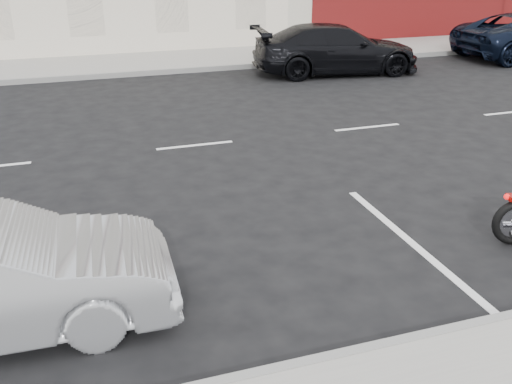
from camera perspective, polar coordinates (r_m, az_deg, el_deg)
ground at (r=12.46m, az=2.92°, el=5.61°), size 120.00×120.00×0.00m
sidewalk_far at (r=20.11m, az=-20.26°, el=11.50°), size 80.00×3.40×0.15m
curb_far at (r=18.45m, az=-20.31°, el=10.49°), size 80.00×0.12×0.16m
fire_hydrant at (r=25.64m, az=22.26°, el=14.66°), size 0.20×0.20×0.72m
car_far at (r=18.66m, az=8.01°, el=13.99°), size 5.46×2.73×1.52m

